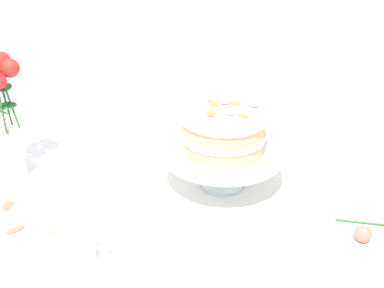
{
  "coord_description": "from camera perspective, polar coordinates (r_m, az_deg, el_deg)",
  "views": [
    {
      "loc": [
        -0.11,
        -1.1,
        1.45
      ],
      "look_at": [
        0.05,
        0.0,
        0.86
      ],
      "focal_mm": 51.21,
      "sensor_mm": 36.0,
      "label": 1
    }
  ],
  "objects": [
    {
      "name": "flower_vase",
      "position": [
        1.38,
        -18.9,
        1.65
      ],
      "size": [
        0.1,
        0.09,
        0.31
      ],
      "color": "silver",
      "rests_on": "dining_table"
    },
    {
      "name": "fallen_rose",
      "position": [
        1.2,
        17.38,
        -8.85
      ],
      "size": [
        0.1,
        0.1,
        0.04
      ],
      "color": "#2D6028",
      "rests_on": "dining_table"
    },
    {
      "name": "cake_stand",
      "position": [
        1.29,
        3.23,
        -1.21
      ],
      "size": [
        0.29,
        0.29,
        0.1
      ],
      "color": "silver",
      "rests_on": "linen_napkin"
    },
    {
      "name": "loose_petal_3",
      "position": [
        1.21,
        -13.63,
        -8.88
      ],
      "size": [
        0.04,
        0.04,
        0.01
      ],
      "primitive_type": "ellipsoid",
      "rotation": [
        0.0,
        0.0,
        0.74
      ],
      "color": "orange",
      "rests_on": "dining_table"
    },
    {
      "name": "teacup",
      "position": [
        1.11,
        -11.99,
        -10.75
      ],
      "size": [
        0.12,
        0.12,
        0.07
      ],
      "color": "white",
      "rests_on": "dining_table"
    },
    {
      "name": "dining_table",
      "position": [
        1.35,
        -1.94,
        -8.48
      ],
      "size": [
        1.4,
        1.0,
        0.74
      ],
      "color": "white",
      "rests_on": "ground"
    },
    {
      "name": "layer_cake",
      "position": [
        1.26,
        3.31,
        1.47
      ],
      "size": [
        0.2,
        0.2,
        0.11
      ],
      "color": "beige",
      "rests_on": "cake_stand"
    },
    {
      "name": "loose_petal_1",
      "position": [
        1.33,
        -18.64,
        -6.06
      ],
      "size": [
        0.03,
        0.05,
        0.0
      ],
      "primitive_type": "ellipsoid",
      "rotation": [
        0.0,
        0.0,
        1.29
      ],
      "color": "#E56B51",
      "rests_on": "dining_table"
    },
    {
      "name": "loose_petal_2",
      "position": [
        1.54,
        5.99,
        0.33
      ],
      "size": [
        0.04,
        0.03,
        0.0
      ],
      "primitive_type": "ellipsoid",
      "rotation": [
        0.0,
        0.0,
        2.92
      ],
      "color": "yellow",
      "rests_on": "dining_table"
    },
    {
      "name": "loose_petal_0",
      "position": [
        1.24,
        -17.94,
        -8.45
      ],
      "size": [
        0.05,
        0.03,
        0.01
      ],
      "primitive_type": "ellipsoid",
      "rotation": [
        0.0,
        0.0,
        3.6
      ],
      "color": "#E56B51",
      "rests_on": "dining_table"
    },
    {
      "name": "linen_napkin",
      "position": [
        1.33,
        3.14,
        -4.27
      ],
      "size": [
        0.37,
        0.37,
        0.0
      ],
      "primitive_type": "cube",
      "rotation": [
        0.0,
        0.0,
        0.18
      ],
      "color": "white",
      "rests_on": "dining_table"
    }
  ]
}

